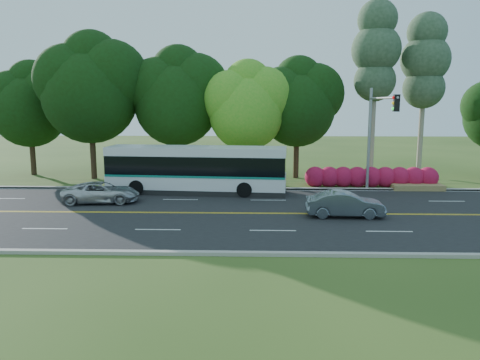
{
  "coord_description": "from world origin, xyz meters",
  "views": [
    {
      "loc": [
        -1.43,
        -25.06,
        6.04
      ],
      "look_at": [
        -2.22,
        2.0,
        1.53
      ],
      "focal_mm": 35.0,
      "sensor_mm": 36.0,
      "label": 1
    }
  ],
  "objects_px": {
    "transit_bus": "(196,170)",
    "suv": "(101,192)",
    "sedan": "(345,204)",
    "traffic_signal": "(377,124)"
  },
  "relations": [
    {
      "from": "transit_bus",
      "to": "traffic_signal",
      "type": "bearing_deg",
      "value": 3.03
    },
    {
      "from": "sedan",
      "to": "suv",
      "type": "height_order",
      "value": "sedan"
    },
    {
      "from": "traffic_signal",
      "to": "sedan",
      "type": "xyz_separation_m",
      "value": [
        -3.06,
        -6.05,
        -3.97
      ]
    },
    {
      "from": "suv",
      "to": "sedan",
      "type": "bearing_deg",
      "value": -107.99
    },
    {
      "from": "sedan",
      "to": "suv",
      "type": "distance_m",
      "value": 14.45
    },
    {
      "from": "traffic_signal",
      "to": "transit_bus",
      "type": "relative_size",
      "value": 0.58
    },
    {
      "from": "sedan",
      "to": "transit_bus",
      "type": "bearing_deg",
      "value": 55.32
    },
    {
      "from": "traffic_signal",
      "to": "suv",
      "type": "height_order",
      "value": "traffic_signal"
    },
    {
      "from": "traffic_signal",
      "to": "suv",
      "type": "relative_size",
      "value": 1.55
    },
    {
      "from": "transit_bus",
      "to": "suv",
      "type": "height_order",
      "value": "transit_bus"
    }
  ]
}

